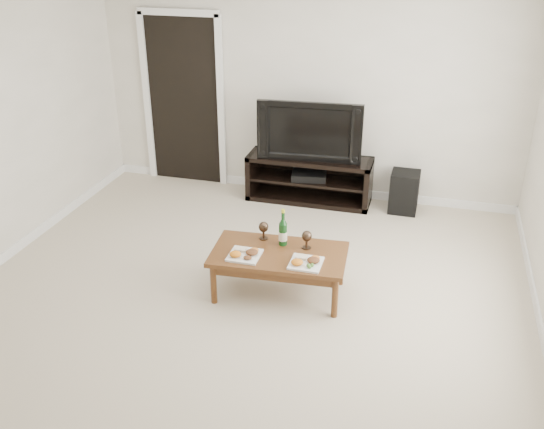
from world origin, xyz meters
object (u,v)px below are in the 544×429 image
Objects in this scene: media_console at (309,179)px; television at (311,129)px; subwoofer at (404,192)px; coffee_table at (279,273)px.

media_console is 0.62m from television.
media_console is at bearing -178.91° from subwoofer.
subwoofer is (1.12, 0.00, -0.04)m from media_console.
coffee_table is (-0.95, -2.06, -0.03)m from subwoofer.
coffee_table is at bearing -85.28° from media_console.
subwoofer is at bearing -4.11° from television.
television reaches higher than subwoofer.
media_console reaches higher than coffee_table.
television is at bearing 0.00° from media_console.
subwoofer is at bearing 0.08° from media_console.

